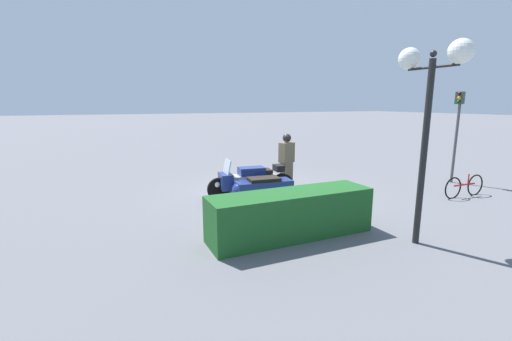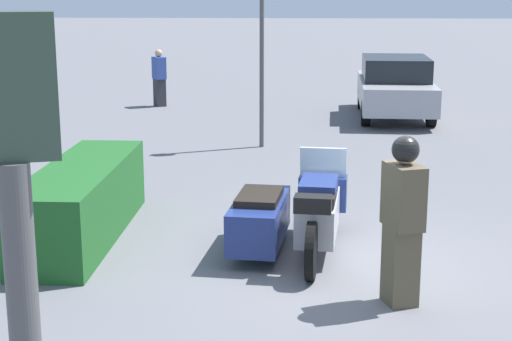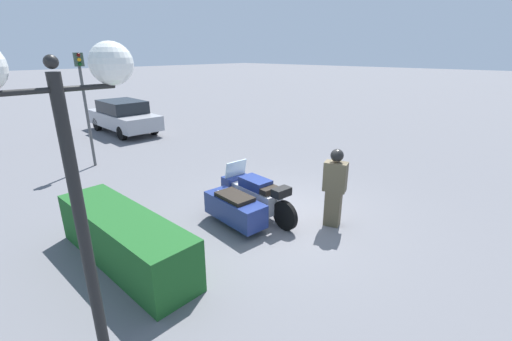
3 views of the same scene
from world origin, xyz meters
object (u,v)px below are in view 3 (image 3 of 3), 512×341
(hedge_bush_curbside, at_px, (124,239))
(traffic_light_near, at_px, (84,95))
(twin_lamp_post, at_px, (62,120))
(police_motorcycle, at_px, (242,200))
(parked_car_background, at_px, (123,116))
(officer_rider, at_px, (335,186))

(hedge_bush_curbside, bearing_deg, traffic_light_near, -18.51)
(hedge_bush_curbside, distance_m, twin_lamp_post, 3.57)
(twin_lamp_post, bearing_deg, police_motorcycle, -66.47)
(traffic_light_near, relative_size, parked_car_background, 0.81)
(hedge_bush_curbside, height_order, traffic_light_near, traffic_light_near)
(police_motorcycle, xyz_separation_m, officer_rider, (-1.66, -1.14, 0.45))
(twin_lamp_post, height_order, traffic_light_near, twin_lamp_post)
(hedge_bush_curbside, height_order, twin_lamp_post, twin_lamp_post)
(parked_car_background, bearing_deg, police_motorcycle, 168.90)
(officer_rider, distance_m, hedge_bush_curbside, 4.31)
(police_motorcycle, height_order, officer_rider, officer_rider)
(parked_car_background, bearing_deg, hedge_bush_curbside, 155.26)
(hedge_bush_curbside, relative_size, traffic_light_near, 0.95)
(officer_rider, xyz_separation_m, traffic_light_near, (8.03, 1.77, 1.44))
(twin_lamp_post, xyz_separation_m, traffic_light_near, (8.09, -3.32, -0.71))
(police_motorcycle, height_order, twin_lamp_post, twin_lamp_post)
(police_motorcycle, relative_size, hedge_bush_curbside, 0.75)
(officer_rider, xyz_separation_m, twin_lamp_post, (-0.06, 5.10, 2.15))
(officer_rider, height_order, twin_lamp_post, twin_lamp_post)
(hedge_bush_curbside, bearing_deg, officer_rider, -117.94)
(police_motorcycle, bearing_deg, hedge_bush_curbside, 88.34)
(police_motorcycle, distance_m, hedge_bush_curbside, 2.67)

